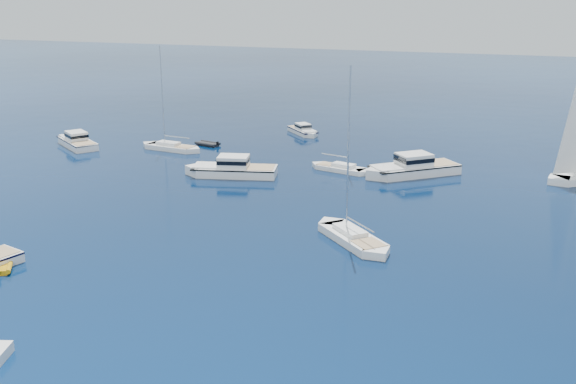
% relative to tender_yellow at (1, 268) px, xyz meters
% --- Properties ---
extents(ground, '(400.00, 400.00, 0.00)m').
position_rel_tender_yellow_xyz_m(ground, '(18.29, -5.22, 0.00)').
color(ground, navy).
rests_on(ground, ground).
extents(motor_cruiser_centre, '(11.72, 6.04, 2.95)m').
position_rel_tender_yellow_xyz_m(motor_cruiser_centre, '(5.42, 29.92, 0.00)').
color(motor_cruiser_centre, white).
rests_on(motor_cruiser_centre, ground).
extents(motor_cruiser_far_l, '(9.82, 8.16, 2.59)m').
position_rel_tender_yellow_xyz_m(motor_cruiser_far_l, '(-20.38, 36.41, 0.00)').
color(motor_cruiser_far_l, white).
rests_on(motor_cruiser_far_l, ground).
extents(motor_cruiser_distant, '(11.58, 10.72, 3.18)m').
position_rel_tender_yellow_xyz_m(motor_cruiser_distant, '(24.46, 37.08, 0.00)').
color(motor_cruiser_distant, silver).
rests_on(motor_cruiser_distant, ground).
extents(motor_cruiser_horizon, '(6.73, 6.89, 1.94)m').
position_rel_tender_yellow_xyz_m(motor_cruiser_horizon, '(5.66, 54.40, 0.00)').
color(motor_cruiser_horizon, silver).
rests_on(motor_cruiser_horizon, ground).
extents(sailboat_mid_r, '(9.20, 9.05, 15.05)m').
position_rel_tender_yellow_xyz_m(sailboat_mid_r, '(23.55, 14.42, 0.00)').
color(sailboat_mid_r, white).
rests_on(sailboat_mid_r, ground).
extents(sailboat_centre, '(8.48, 4.02, 12.07)m').
position_rel_tender_yellow_xyz_m(sailboat_centre, '(16.48, 36.09, 0.00)').
color(sailboat_centre, white).
rests_on(sailboat_centre, ground).
extents(sailboat_far_l, '(9.70, 3.59, 13.92)m').
position_rel_tender_yellow_xyz_m(sailboat_far_l, '(-7.42, 38.85, 0.00)').
color(sailboat_far_l, white).
rests_on(sailboat_far_l, ground).
extents(tender_yellow, '(3.84, 4.21, 0.95)m').
position_rel_tender_yellow_xyz_m(tender_yellow, '(0.00, 0.00, 0.00)').
color(tender_yellow, '#D89A0C').
rests_on(tender_yellow, ground).
extents(tender_grey_far, '(3.83, 2.70, 0.95)m').
position_rel_tender_yellow_xyz_m(tender_grey_far, '(-4.05, 42.81, 0.00)').
color(tender_grey_far, black).
rests_on(tender_grey_far, ground).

